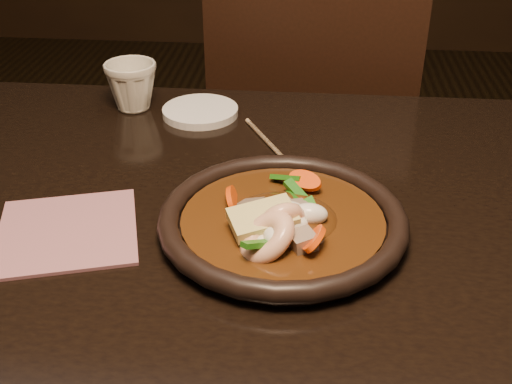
# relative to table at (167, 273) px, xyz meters

# --- Properties ---
(table) EXTENTS (1.60, 0.90, 0.75)m
(table) POSITION_rel_table_xyz_m (0.00, 0.00, 0.00)
(table) COLOR black
(table) RESTS_ON floor
(chair) EXTENTS (0.53, 0.53, 0.97)m
(chair) POSITION_rel_table_xyz_m (0.20, 0.70, -0.15)
(chair) COLOR black
(chair) RESTS_ON floor
(plate) EXTENTS (0.31, 0.31, 0.03)m
(plate) POSITION_rel_table_xyz_m (0.15, -0.00, 0.09)
(plate) COLOR black
(plate) RESTS_ON table
(stirfry) EXTENTS (0.15, 0.21, 0.07)m
(stirfry) POSITION_rel_table_xyz_m (0.15, -0.01, 0.10)
(stirfry) COLOR #3C1F0B
(stirfry) RESTS_ON plate
(soy_dish) EXTENTS (0.09, 0.09, 0.01)m
(soy_dish) POSITION_rel_table_xyz_m (0.24, 0.05, 0.08)
(soy_dish) COLOR white
(soy_dish) RESTS_ON table
(saucer_right) EXTENTS (0.13, 0.13, 0.01)m
(saucer_right) POSITION_rel_table_xyz_m (-0.01, 0.33, 0.08)
(saucer_right) COLOR white
(saucer_right) RESTS_ON table
(tea_cup) EXTENTS (0.11, 0.10, 0.09)m
(tea_cup) POSITION_rel_table_xyz_m (-0.13, 0.35, 0.12)
(tea_cup) COLOR beige
(tea_cup) RESTS_ON table
(chopsticks) EXTENTS (0.12, 0.22, 0.01)m
(chopsticks) POSITION_rel_table_xyz_m (0.13, 0.20, 0.08)
(chopsticks) COLOR tan
(chopsticks) RESTS_ON table
(napkin) EXTENTS (0.21, 0.21, 0.00)m
(napkin) POSITION_rel_table_xyz_m (-0.11, -0.03, 0.08)
(napkin) COLOR #955B64
(napkin) RESTS_ON table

